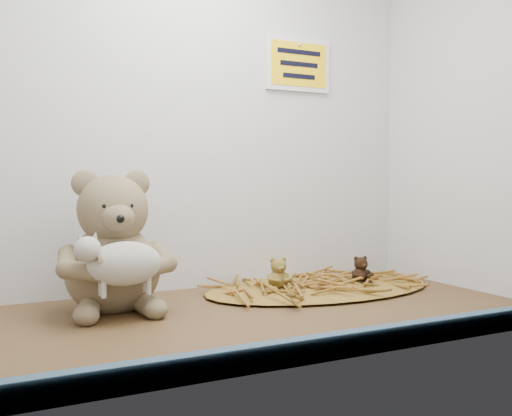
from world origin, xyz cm
name	(u,v)px	position (x,y,z in cm)	size (l,w,h in cm)	color
alcove_shell	(220,84)	(0.00, 9.00, 45.00)	(120.40, 60.20, 90.40)	#3B2814
front_rail	(321,348)	(0.00, -28.80, 1.80)	(119.28, 2.20, 3.60)	#38586C
straw_bed	(320,287)	(28.09, 15.29, 0.56)	(57.50, 33.38, 1.11)	olive
main_teddy	(113,241)	(-20.22, 15.34, 13.92)	(22.45, 23.70, 27.84)	#7B644C
toy_lamb	(125,264)	(-20.22, 5.36, 10.69)	(17.59, 10.73, 11.37)	beige
mini_teddy_tan	(278,272)	(17.61, 16.73, 4.73)	(5.84, 6.16, 7.24)	olive
mini_teddy_brown	(361,269)	(38.57, 13.85, 4.42)	(5.34, 5.64, 6.62)	black
wall_sign	(298,65)	(30.00, 29.40, 55.00)	(16.00, 1.20, 11.00)	yellow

